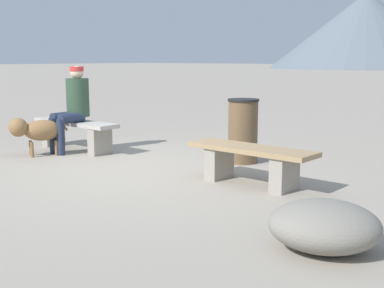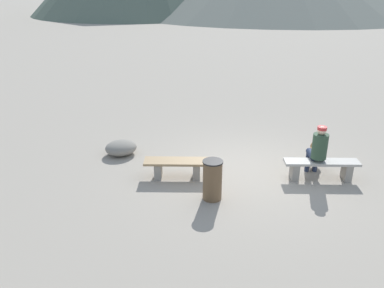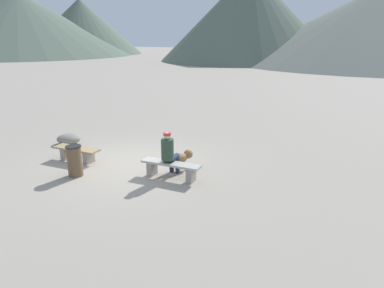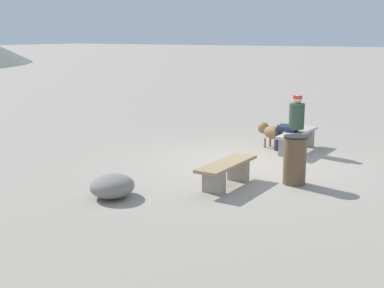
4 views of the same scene
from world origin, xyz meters
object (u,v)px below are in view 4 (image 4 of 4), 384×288
Objects in this scene: bench_right at (297,138)px; dog at (270,132)px; seated_person at (293,119)px; boulder at (112,186)px; bench_left at (227,170)px; trash_bin at (295,160)px.

bench_right is 0.67m from dog.
seated_person reaches higher than dog.
boulder is (-4.77, 1.41, -0.11)m from bench_right.
bench_left is 2.00m from boulder.
bench_right is 2.05× the size of boulder.
seated_person is 1.49× the size of trash_bin.
trash_bin is 1.05× the size of boulder.
bench_right is at bearing 18.79° from trash_bin.
boulder is (-2.26, 2.26, -0.25)m from trash_bin.
seated_person reaches higher than trash_bin.
trash_bin is (-2.54, -1.53, 0.05)m from dog.
boulder is (-1.51, 1.31, -0.10)m from bench_left.
bench_left is 3.27m from bench_right.
bench_left is at bearing 179.61° from seated_person.
bench_right is at bearing -0.44° from bench_left.
dog is at bearing 30.99° from trash_bin.
dog is at bearing -8.75° from boulder.
seated_person is 1.57× the size of boulder.
bench_left is 0.90× the size of bench_right.
trash_bin is (-2.52, -0.86, 0.13)m from bench_right.
seated_person is at bearing -166.20° from dog.
trash_bin is at bearing -159.91° from bench_right.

